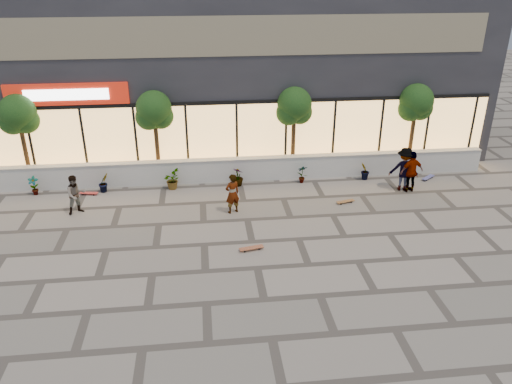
{
  "coord_description": "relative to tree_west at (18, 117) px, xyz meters",
  "views": [
    {
      "loc": [
        -1.53,
        -13.14,
        8.73
      ],
      "look_at": [
        0.28,
        2.88,
        1.3
      ],
      "focal_mm": 35.0,
      "sensor_mm": 36.0,
      "label": 1
    }
  ],
  "objects": [
    {
      "name": "skateboard_center",
      "position": [
        8.92,
        -6.61,
        -2.9
      ],
      "size": [
        0.85,
        0.38,
        0.1
      ],
      "rotation": [
        0.0,
        0.0,
        0.21
      ],
      "color": "brown",
      "rests_on": "ground"
    },
    {
      "name": "skateboard_right_far",
      "position": [
        17.34,
        -1.5,
        -2.91
      ],
      "size": [
        0.75,
        0.64,
        0.09
      ],
      "rotation": [
        0.0,
        0.0,
        0.65
      ],
      "color": "#4D4E8D",
      "rests_on": "ground"
    },
    {
      "name": "shrub_e",
      "position": [
        11.7,
        -1.25,
        -2.58
      ],
      "size": [
        0.46,
        0.35,
        0.81
      ],
      "primitive_type": "imported",
      "rotation": [
        0.0,
        0.0,
        3.28
      ],
      "color": "#103413",
      "rests_on": "ground"
    },
    {
      "name": "skater_left",
      "position": [
        2.62,
        -3.13,
        -2.22
      ],
      "size": [
        0.93,
        0.87,
        1.53
      ],
      "primitive_type": "imported",
      "rotation": [
        0.0,
        0.0,
        0.51
      ],
      "color": "tan",
      "rests_on": "ground"
    },
    {
      "name": "skater_right_far",
      "position": [
        15.75,
        -2.44,
        -2.06
      ],
      "size": [
        1.34,
        1.0,
        1.85
      ],
      "primitive_type": "imported",
      "rotation": [
        0.0,
        0.0,
        2.85
      ],
      "color": "#963C1B",
      "rests_on": "ground"
    },
    {
      "name": "skateboard_left",
      "position": [
        2.69,
        -1.5,
        -2.91
      ],
      "size": [
        0.77,
        0.33,
        0.09
      ],
      "rotation": [
        0.0,
        0.0,
        -0.19
      ],
      "color": "red",
      "rests_on": "ground"
    },
    {
      "name": "tree_west",
      "position": [
        0.0,
        0.0,
        0.0
      ],
      "size": [
        1.6,
        1.5,
        3.92
      ],
      "color": "#422E17",
      "rests_on": "ground"
    },
    {
      "name": "tree_east",
      "position": [
        17.0,
        0.0,
        0.0
      ],
      "size": [
        1.6,
        1.5,
        3.92
      ],
      "color": "#422E17",
      "rests_on": "ground"
    },
    {
      "name": "planter_wall",
      "position": [
        9.0,
        -0.7,
        -2.46
      ],
      "size": [
        22.0,
        0.42,
        1.04
      ],
      "color": "silver",
      "rests_on": "ground"
    },
    {
      "name": "retail_building",
      "position": [
        9.0,
        4.79,
        1.26
      ],
      "size": [
        24.0,
        9.17,
        8.5
      ],
      "color": "#27262C",
      "rests_on": "ground"
    },
    {
      "name": "shrub_d",
      "position": [
        8.9,
        -1.25,
        -2.58
      ],
      "size": [
        0.64,
        0.64,
        0.81
      ],
      "primitive_type": "imported",
      "rotation": [
        0.0,
        0.0,
        2.46
      ],
      "color": "#103413",
      "rests_on": "ground"
    },
    {
      "name": "skateboard_right_near",
      "position": [
        13.02,
        -3.46,
        -2.91
      ],
      "size": [
        0.78,
        0.38,
        0.09
      ],
      "rotation": [
        0.0,
        0.0,
        0.26
      ],
      "color": "brown",
      "rests_on": "ground"
    },
    {
      "name": "tree_midwest",
      "position": [
        5.5,
        0.0,
        0.0
      ],
      "size": [
        1.6,
        1.5,
        3.92
      ],
      "color": "#422E17",
      "rests_on": "ground"
    },
    {
      "name": "skater_center",
      "position": [
        8.5,
        -3.76,
        -2.2
      ],
      "size": [
        0.68,
        0.58,
        1.58
      ],
      "primitive_type": "imported",
      "rotation": [
        0.0,
        0.0,
        3.55
      ],
      "color": "white",
      "rests_on": "ground"
    },
    {
      "name": "shrub_f",
      "position": [
        14.5,
        -1.25,
        -2.58
      ],
      "size": [
        0.55,
        0.57,
        0.81
      ],
      "primitive_type": "imported",
      "rotation": [
        0.0,
        0.0,
        4.1
      ],
      "color": "#103413",
      "rests_on": "ground"
    },
    {
      "name": "shrub_b",
      "position": [
        3.3,
        -1.25,
        -2.58
      ],
      "size": [
        0.57,
        0.57,
        0.81
      ],
      "primitive_type": "imported",
      "rotation": [
        0.0,
        0.0,
        0.82
      ],
      "color": "#103413",
      "rests_on": "ground"
    },
    {
      "name": "shrub_c",
      "position": [
        6.1,
        -1.25,
        -2.58
      ],
      "size": [
        0.68,
        0.77,
        0.81
      ],
      "primitive_type": "imported",
      "rotation": [
        0.0,
        0.0,
        1.64
      ],
      "color": "#103413",
      "rests_on": "ground"
    },
    {
      "name": "ground",
      "position": [
        9.0,
        -7.7,
        -2.99
      ],
      "size": [
        80.0,
        80.0,
        0.0
      ],
      "primitive_type": "plane",
      "color": "gray",
      "rests_on": "ground"
    },
    {
      "name": "tree_mideast",
      "position": [
        11.5,
        0.0,
        0.0
      ],
      "size": [
        1.6,
        1.5,
        3.92
      ],
      "color": "#422E17",
      "rests_on": "ground"
    },
    {
      "name": "skater_right_near",
      "position": [
        16.0,
        -2.64,
        -2.11
      ],
      "size": [
        1.09,
        0.61,
        1.76
      ],
      "primitive_type": "imported",
      "rotation": [
        0.0,
        0.0,
        3.33
      ],
      "color": "silver",
      "rests_on": "ground"
    },
    {
      "name": "shrub_a",
      "position": [
        0.5,
        -1.25,
        -2.58
      ],
      "size": [
        0.43,
        0.29,
        0.81
      ],
      "primitive_type": "imported",
      "color": "#103413",
      "rests_on": "ground"
    }
  ]
}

